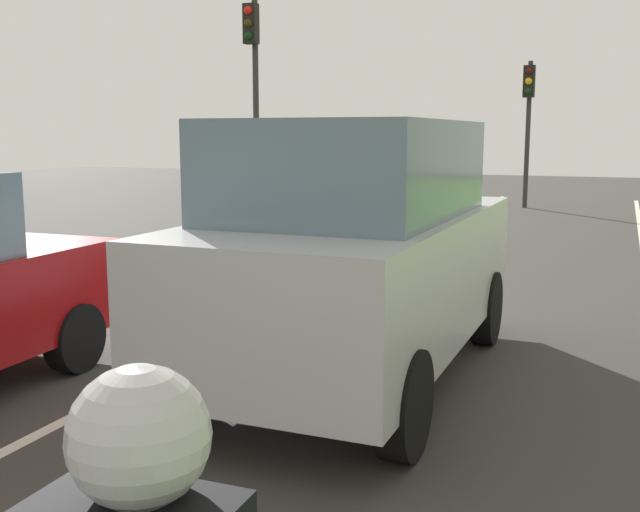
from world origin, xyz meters
name	(u,v)px	position (x,y,z in m)	size (l,w,h in m)	color
ground_plane	(390,280)	(0.00, 14.00, 0.00)	(60.00, 60.00, 0.00)	#383533
lane_line_center	(347,276)	(-0.70, 14.00, 0.00)	(0.12, 32.00, 0.01)	silver
car_suv_ahead	(357,250)	(1.03, 9.48, 1.17)	(2.00, 4.52, 2.28)	#B7BABF
traffic_light_overhead_left	(253,71)	(-5.02, 19.46, 3.62)	(0.32, 0.50, 5.39)	#2D2D2D
traffic_light_far_median	(528,107)	(0.49, 26.10, 2.93)	(0.32, 0.50, 4.24)	#2D2D2D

